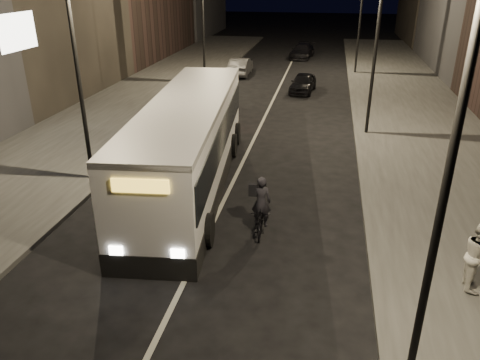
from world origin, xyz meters
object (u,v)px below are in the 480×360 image
at_px(city_bus, 189,140).
at_px(car_mid, 240,66).
at_px(streetlight_right_far, 358,5).
at_px(car_far, 302,51).
at_px(streetlight_right_mid, 372,27).
at_px(streetlight_right_near, 440,131).
at_px(car_near, 303,83).
at_px(streetlight_left_far, 206,9).
at_px(streetlight_left_near, 81,45).
at_px(cyclist_on_bicycle, 261,214).
at_px(pedestrian_woman, 479,256).

height_order(city_bus, car_mid, city_bus).
height_order(streetlight_right_far, car_far, streetlight_right_far).
bearing_deg(streetlight_right_mid, streetlight_right_near, -90.00).
xyz_separation_m(streetlight_right_mid, car_near, (-3.57, 8.89, -4.72)).
height_order(streetlight_left_far, city_bus, streetlight_left_far).
bearing_deg(streetlight_right_near, car_far, 96.64).
xyz_separation_m(streetlight_right_mid, streetlight_left_far, (-10.66, 10.00, 0.00)).
xyz_separation_m(streetlight_left_near, streetlight_left_far, (0.00, 18.00, 0.00)).
xyz_separation_m(streetlight_left_far, car_near, (7.09, -1.11, -4.72)).
distance_m(city_bus, car_mid, 21.53).
relative_size(streetlight_right_far, city_bus, 0.63).
bearing_deg(streetlight_right_far, car_mid, -166.44).
bearing_deg(streetlight_left_far, streetlight_right_near, -67.70).
bearing_deg(streetlight_right_far, cyclist_on_bicycle, -97.75).
xyz_separation_m(streetlight_right_near, pedestrian_woman, (2.27, 3.22, -4.26)).
relative_size(streetlight_right_mid, car_mid, 1.91).
bearing_deg(streetlight_left_far, city_bus, -78.00).
xyz_separation_m(cyclist_on_bicycle, pedestrian_woman, (5.91, -1.99, 0.43)).
relative_size(streetlight_right_far, streetlight_left_far, 1.00).
bearing_deg(cyclist_on_bicycle, car_near, 86.18).
xyz_separation_m(pedestrian_woman, car_mid, (-11.20, 26.63, -0.40)).
bearing_deg(streetlight_left_near, streetlight_left_far, 90.00).
xyz_separation_m(streetlight_left_near, car_near, (7.09, 16.89, -4.72)).
xyz_separation_m(cyclist_on_bicycle, car_far, (-0.89, 33.74, -0.02)).
xyz_separation_m(streetlight_right_far, pedestrian_woman, (2.27, -28.78, -4.26)).
bearing_deg(cyclist_on_bicycle, streetlight_right_mid, 67.74).
relative_size(car_near, car_far, 0.83).
relative_size(streetlight_left_near, city_bus, 0.63).
relative_size(city_bus, cyclist_on_bicycle, 6.33).
distance_m(streetlight_right_far, car_near, 9.25).
xyz_separation_m(streetlight_left_near, cyclist_on_bicycle, (7.02, -2.79, -4.68)).
bearing_deg(car_near, streetlight_right_mid, -62.08).
xyz_separation_m(streetlight_right_far, city_bus, (-6.93, -23.56, -3.50)).
distance_m(streetlight_left_near, cyclist_on_bicycle, 8.89).
xyz_separation_m(streetlight_right_mid, cyclist_on_bicycle, (-3.65, -10.79, -4.68)).
relative_size(streetlight_right_mid, streetlight_left_near, 1.00).
distance_m(streetlight_right_near, streetlight_right_far, 32.00).
distance_m(streetlight_right_mid, streetlight_left_far, 14.62).
xyz_separation_m(streetlight_right_far, streetlight_left_near, (-10.66, -24.00, 0.00)).
bearing_deg(city_bus, streetlight_right_mid, 41.87).
xyz_separation_m(pedestrian_woman, car_near, (-5.84, 21.67, -0.46)).
relative_size(streetlight_right_mid, city_bus, 0.63).
xyz_separation_m(streetlight_right_far, car_far, (-4.53, 6.95, -4.70)).
bearing_deg(streetlight_right_mid, city_bus, -132.50).
bearing_deg(pedestrian_woman, car_far, 16.07).
bearing_deg(streetlight_left_near, car_mid, 85.47).
bearing_deg(streetlight_left_near, streetlight_right_far, 66.04).
bearing_deg(car_mid, car_far, -117.19).
bearing_deg(car_near, streetlight_right_far, 69.38).
relative_size(streetlight_right_near, streetlight_right_far, 1.00).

